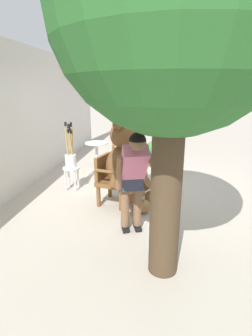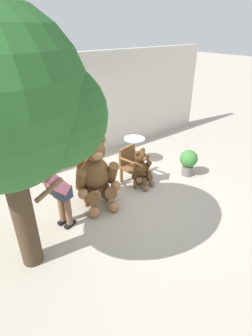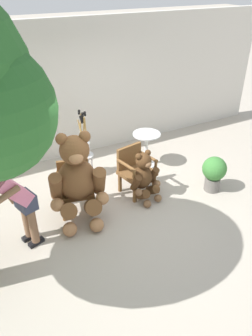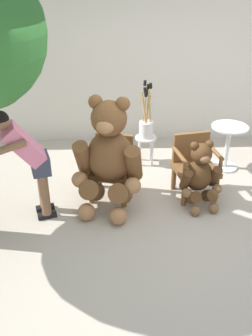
{
  "view_description": "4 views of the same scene",
  "coord_description": "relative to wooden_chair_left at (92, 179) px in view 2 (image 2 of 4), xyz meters",
  "views": [
    {
      "loc": [
        -4.83,
        -0.38,
        1.96
      ],
      "look_at": [
        -0.37,
        0.23,
        0.6
      ],
      "focal_mm": 28.0,
      "sensor_mm": 36.0,
      "label": 1
    },
    {
      "loc": [
        -3.0,
        -3.76,
        3.39
      ],
      "look_at": [
        0.07,
        0.07,
        0.69
      ],
      "focal_mm": 28.0,
      "sensor_mm": 36.0,
      "label": 2
    },
    {
      "loc": [
        -1.93,
        -3.91,
        3.52
      ],
      "look_at": [
        0.1,
        -0.1,
        0.91
      ],
      "focal_mm": 35.0,
      "sensor_mm": 36.0,
      "label": 3
    },
    {
      "loc": [
        -0.53,
        -4.05,
        2.94
      ],
      "look_at": [
        -0.4,
        -0.12,
        0.74
      ],
      "focal_mm": 40.0,
      "sensor_mm": 36.0,
      "label": 4
    }
  ],
  "objects": [
    {
      "name": "ground_plane",
      "position": [
        0.57,
        -0.45,
        -0.46
      ],
      "size": [
        60.0,
        60.0,
        0.0
      ],
      "primitive_type": "plane",
      "color": "#B2A899"
    },
    {
      "name": "back_wall",
      "position": [
        0.57,
        1.95,
        0.94
      ],
      "size": [
        10.0,
        0.16,
        2.8
      ],
      "primitive_type": "cube",
      "color": "beige",
      "rests_on": "ground"
    },
    {
      "name": "wooden_chair_left",
      "position": [
        0.0,
        0.0,
        0.0
      ],
      "size": [
        0.67,
        0.64,
        0.86
      ],
      "color": "brown",
      "rests_on": "ground"
    },
    {
      "name": "wooden_chair_right",
      "position": [
        1.14,
        0.0,
        0.0
      ],
      "size": [
        0.65,
        0.62,
        0.86
      ],
      "color": "brown",
      "rests_on": "ground"
    },
    {
      "name": "teddy_bear_large",
      "position": [
        -0.03,
        -0.26,
        0.28
      ],
      "size": [
        0.95,
        0.95,
        1.52
      ],
      "color": "brown",
      "rests_on": "ground"
    },
    {
      "name": "teddy_bear_small",
      "position": [
        1.16,
        -0.29,
        -0.01
      ],
      "size": [
        0.57,
        0.57,
        0.93
      ],
      "color": "#4C3019",
      "rests_on": "ground"
    },
    {
      "name": "person_visitor",
      "position": [
        -1.01,
        -0.49,
        0.43
      ],
      "size": [
        0.77,
        0.64,
        1.48
      ],
      "color": "black",
      "rests_on": "ground"
    },
    {
      "name": "white_stool",
      "position": [
        0.54,
        0.93,
        -0.11
      ],
      "size": [
        0.34,
        0.34,
        0.46
      ],
      "color": "silver",
      "rests_on": "ground"
    },
    {
      "name": "brush_bucket",
      "position": [
        0.54,
        0.92,
        0.21
      ],
      "size": [
        0.22,
        0.22,
        0.91
      ],
      "color": "white",
      "rests_on": "white_stool"
    },
    {
      "name": "round_side_table",
      "position": [
        1.81,
        0.71,
        -0.01
      ],
      "size": [
        0.56,
        0.56,
        0.72
      ],
      "color": "silver",
      "rests_on": "ground"
    },
    {
      "name": "patio_tree",
      "position": [
        -1.62,
        -0.96,
        2.1
      ],
      "size": [
        2.32,
        2.21,
        3.73
      ],
      "color": "#473523",
      "rests_on": "ground"
    },
    {
      "name": "potted_plant",
      "position": [
        2.41,
        -0.66,
        -0.07
      ],
      "size": [
        0.44,
        0.44,
        0.68
      ],
      "color": "slate",
      "rests_on": "ground"
    }
  ]
}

